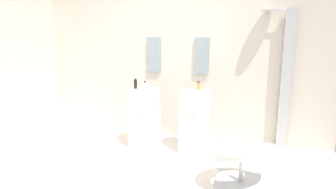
{
  "coord_description": "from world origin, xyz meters",
  "views": [
    {
      "loc": [
        1.18,
        -2.95,
        1.75
      ],
      "look_at": [
        0.15,
        0.55,
        0.95
      ],
      "focal_mm": 31.24,
      "sensor_mm": 36.0,
      "label": 1
    }
  ],
  "objects_px": {
    "pedestal_sink_right": "(195,119)",
    "soap_bottle_white": "(145,86)",
    "soap_bottle_amber": "(198,86)",
    "soap_bottle_black": "(136,84)",
    "pedestal_sink_left": "(145,115)",
    "shower_column": "(285,78)",
    "lounge_chair": "(242,157)"
  },
  "relations": [
    {
      "from": "pedestal_sink_left",
      "to": "shower_column",
      "type": "height_order",
      "value": "shower_column"
    },
    {
      "from": "lounge_chair",
      "to": "soap_bottle_white",
      "type": "height_order",
      "value": "soap_bottle_white"
    },
    {
      "from": "shower_column",
      "to": "soap_bottle_amber",
      "type": "distance_m",
      "value": 1.25
    },
    {
      "from": "soap_bottle_black",
      "to": "pedestal_sink_left",
      "type": "bearing_deg",
      "value": 2.58
    },
    {
      "from": "pedestal_sink_left",
      "to": "soap_bottle_white",
      "type": "height_order",
      "value": "soap_bottle_white"
    },
    {
      "from": "pedestal_sink_left",
      "to": "pedestal_sink_right",
      "type": "height_order",
      "value": "same"
    },
    {
      "from": "pedestal_sink_right",
      "to": "soap_bottle_amber",
      "type": "height_order",
      "value": "soap_bottle_amber"
    },
    {
      "from": "pedestal_sink_left",
      "to": "soap_bottle_white",
      "type": "relative_size",
      "value": 6.86
    },
    {
      "from": "shower_column",
      "to": "soap_bottle_white",
      "type": "bearing_deg",
      "value": -164.38
    },
    {
      "from": "pedestal_sink_right",
      "to": "soap_bottle_black",
      "type": "relative_size",
      "value": 6.41
    },
    {
      "from": "pedestal_sink_left",
      "to": "soap_bottle_black",
      "type": "bearing_deg",
      "value": -177.42
    },
    {
      "from": "shower_column",
      "to": "soap_bottle_white",
      "type": "height_order",
      "value": "shower_column"
    },
    {
      "from": "pedestal_sink_right",
      "to": "soap_bottle_amber",
      "type": "bearing_deg",
      "value": 82.64
    },
    {
      "from": "pedestal_sink_right",
      "to": "shower_column",
      "type": "relative_size",
      "value": 0.48
    },
    {
      "from": "pedestal_sink_right",
      "to": "shower_column",
      "type": "distance_m",
      "value": 1.43
    },
    {
      "from": "pedestal_sink_right",
      "to": "soap_bottle_white",
      "type": "xyz_separation_m",
      "value": [
        -0.72,
        -0.13,
        0.48
      ]
    },
    {
      "from": "shower_column",
      "to": "lounge_chair",
      "type": "relative_size",
      "value": 1.96
    },
    {
      "from": "pedestal_sink_left",
      "to": "soap_bottle_amber",
      "type": "height_order",
      "value": "soap_bottle_amber"
    },
    {
      "from": "shower_column",
      "to": "soap_bottle_white",
      "type": "distance_m",
      "value": 2.03
    },
    {
      "from": "soap_bottle_amber",
      "to": "soap_bottle_white",
      "type": "bearing_deg",
      "value": -160.29
    },
    {
      "from": "soap_bottle_black",
      "to": "soap_bottle_amber",
      "type": "bearing_deg",
      "value": 8.61
    },
    {
      "from": "pedestal_sink_right",
      "to": "soap_bottle_black",
      "type": "xyz_separation_m",
      "value": [
        -0.92,
        -0.01,
        0.48
      ]
    },
    {
      "from": "pedestal_sink_right",
      "to": "soap_bottle_amber",
      "type": "xyz_separation_m",
      "value": [
        0.02,
        0.14,
        0.47
      ]
    },
    {
      "from": "pedestal_sink_left",
      "to": "shower_column",
      "type": "xyz_separation_m",
      "value": [
        2.02,
        0.42,
        0.61
      ]
    },
    {
      "from": "lounge_chair",
      "to": "pedestal_sink_left",
      "type": "bearing_deg",
      "value": 149.79
    },
    {
      "from": "pedestal_sink_left",
      "to": "pedestal_sink_right",
      "type": "relative_size",
      "value": 1.0
    },
    {
      "from": "pedestal_sink_left",
      "to": "soap_bottle_white",
      "type": "bearing_deg",
      "value": -62.51
    },
    {
      "from": "shower_column",
      "to": "soap_bottle_white",
      "type": "relative_size",
      "value": 14.28
    },
    {
      "from": "pedestal_sink_right",
      "to": "lounge_chair",
      "type": "distance_m",
      "value": 1.14
    },
    {
      "from": "soap_bottle_amber",
      "to": "pedestal_sink_right",
      "type": "bearing_deg",
      "value": -97.36
    },
    {
      "from": "pedestal_sink_right",
      "to": "soap_bottle_amber",
      "type": "relative_size",
      "value": 7.35
    },
    {
      "from": "pedestal_sink_right",
      "to": "pedestal_sink_left",
      "type": "bearing_deg",
      "value": 180.0
    }
  ]
}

